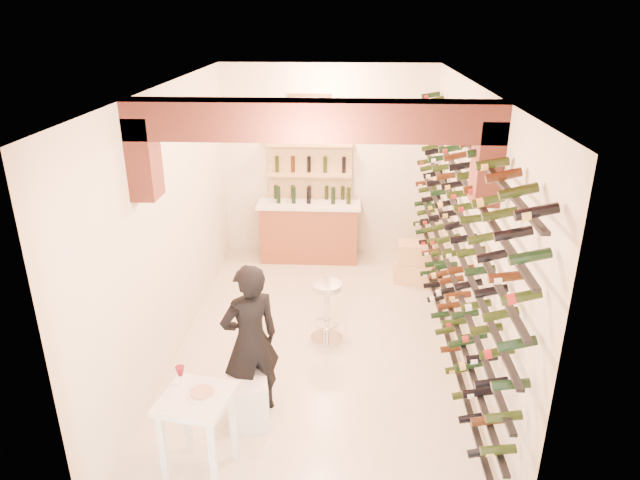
# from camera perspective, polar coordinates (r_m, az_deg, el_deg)

# --- Properties ---
(ground) EXTENTS (6.00, 6.00, 0.00)m
(ground) POSITION_cam_1_polar(r_m,az_deg,el_deg) (7.41, -0.12, -10.24)
(ground) COLOR beige
(ground) RESTS_ON ground
(room_shell) EXTENTS (3.52, 6.02, 3.21)m
(room_shell) POSITION_cam_1_polar(r_m,az_deg,el_deg) (6.24, -0.26, 6.17)
(room_shell) COLOR silver
(room_shell) RESTS_ON ground
(wine_rack) EXTENTS (0.32, 5.70, 2.56)m
(wine_rack) POSITION_cam_1_polar(r_m,az_deg,el_deg) (6.80, 12.86, 0.74)
(wine_rack) COLOR black
(wine_rack) RESTS_ON ground
(back_counter) EXTENTS (1.70, 0.62, 1.29)m
(back_counter) POSITION_cam_1_polar(r_m,az_deg,el_deg) (9.56, -1.09, 1.06)
(back_counter) COLOR brown
(back_counter) RESTS_ON ground
(back_shelving) EXTENTS (1.40, 0.31, 2.73)m
(back_shelving) POSITION_cam_1_polar(r_m,az_deg,el_deg) (9.58, -1.02, 5.13)
(back_shelving) COLOR tan
(back_shelving) RESTS_ON ground
(tasting_table) EXTENTS (0.69, 0.69, 1.03)m
(tasting_table) POSITION_cam_1_polar(r_m,az_deg,el_deg) (5.32, -12.28, -16.35)
(tasting_table) COLOR white
(tasting_table) RESTS_ON ground
(white_stool) EXTENTS (0.48, 0.48, 0.51)m
(white_stool) POSITION_cam_1_polar(r_m,az_deg,el_deg) (6.06, -7.26, -15.83)
(white_stool) COLOR white
(white_stool) RESTS_ON ground
(person) EXTENTS (0.74, 0.66, 1.69)m
(person) POSITION_cam_1_polar(r_m,az_deg,el_deg) (5.90, -7.00, -10.00)
(person) COLOR black
(person) RESTS_ON ground
(chrome_barstool) EXTENTS (0.42, 0.42, 0.80)m
(chrome_barstool) POSITION_cam_1_polar(r_m,az_deg,el_deg) (7.24, 0.68, -6.77)
(chrome_barstool) COLOR silver
(chrome_barstool) RESTS_ON ground
(crate_lower) EXTENTS (0.66, 0.55, 0.34)m
(crate_lower) POSITION_cam_1_polar(r_m,az_deg,el_deg) (8.99, 9.46, -3.16)
(crate_lower) COLOR tan
(crate_lower) RESTS_ON ground
(crate_upper) EXTENTS (0.56, 0.40, 0.31)m
(crate_upper) POSITION_cam_1_polar(r_m,az_deg,el_deg) (8.86, 9.59, -1.24)
(crate_upper) COLOR tan
(crate_upper) RESTS_ON crate_lower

